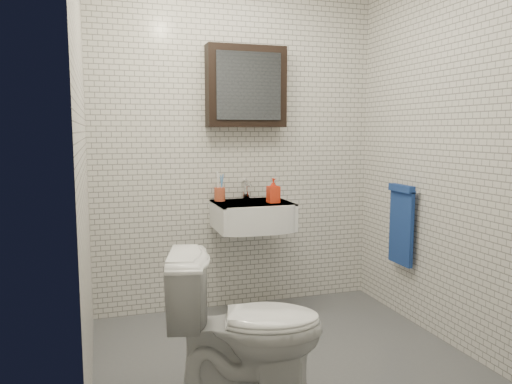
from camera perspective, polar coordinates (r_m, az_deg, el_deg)
ground at (r=3.20m, az=3.01°, el=-18.31°), size 2.20×2.00×0.01m
room_shell at (r=2.89m, az=3.20°, el=8.84°), size 2.22×2.02×2.51m
washbasin at (r=3.66m, az=-0.23°, el=-2.70°), size 0.55×0.50×0.20m
faucet at (r=3.82m, az=-1.11°, el=0.16°), size 0.06×0.20×0.15m
mirror_cabinet at (r=3.80m, az=-1.12°, el=11.94°), size 0.60×0.15×0.60m
towel_rail at (r=3.75m, az=16.29°, el=-3.24°), size 0.09×0.30×0.58m
toothbrush_cup at (r=3.74m, az=-4.17°, el=-0.17°), size 0.09×0.09×0.22m
soap_bottle at (r=3.64m, az=1.99°, el=0.17°), size 0.09×0.09×0.18m
toilet at (r=2.60m, az=-1.08°, el=-15.18°), size 0.85×0.61×0.78m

